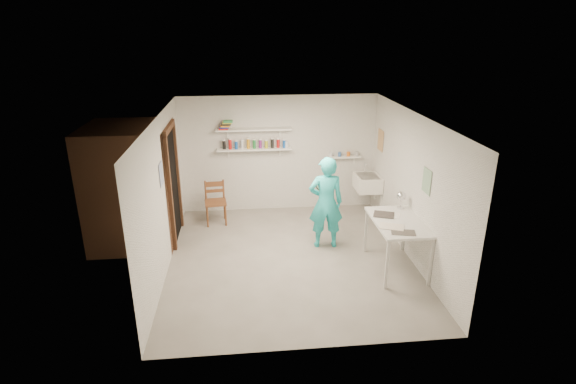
{
  "coord_description": "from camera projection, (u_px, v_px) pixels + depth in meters",
  "views": [
    {
      "loc": [
        -0.73,
        -6.64,
        3.69
      ],
      "look_at": [
        0.0,
        0.4,
        1.05
      ],
      "focal_mm": 28.0,
      "sensor_mm": 36.0,
      "label": 1
    }
  ],
  "objects": [
    {
      "name": "corridor_box",
      "position": [
        132.0,
        185.0,
        7.9
      ],
      "size": [
        1.4,
        1.5,
        2.1
      ],
      "primitive_type": "cube",
      "color": "brown",
      "rests_on": "ground"
    },
    {
      "name": "door_jamb_far",
      "position": [
        178.0,
        177.0,
        8.45
      ],
      "size": [
        0.06,
        0.1,
        2.0
      ],
      "primitive_type": "cube",
      "color": "brown",
      "rests_on": "ground"
    },
    {
      "name": "wall_right",
      "position": [
        413.0,
        187.0,
        7.32
      ],
      "size": [
        0.02,
        4.5,
        2.4
      ],
      "primitive_type": "cube",
      "color": "silver",
      "rests_on": "ground"
    },
    {
      "name": "door_jamb_near",
      "position": [
        170.0,
        196.0,
        7.52
      ],
      "size": [
        0.06,
        0.1,
        2.0
      ],
      "primitive_type": "cube",
      "color": "brown",
      "rests_on": "ground"
    },
    {
      "name": "poster_right_b",
      "position": [
        427.0,
        181.0,
        6.7
      ],
      "size": [
        0.01,
        0.3,
        0.38
      ],
      "primitive_type": "cube",
      "color": "#3F724C",
      "rests_on": "wall_right"
    },
    {
      "name": "floor",
      "position": [
        290.0,
        259.0,
        7.55
      ],
      "size": [
        4.0,
        4.5,
        0.02
      ],
      "primitive_type": "cube",
      "color": "slate",
      "rests_on": "ground"
    },
    {
      "name": "ceiling",
      "position": [
        291.0,
        116.0,
        6.71
      ],
      "size": [
        4.0,
        4.5,
        0.02
      ],
      "primitive_type": "cube",
      "color": "silver",
      "rests_on": "wall_back"
    },
    {
      "name": "man",
      "position": [
        326.0,
        203.0,
        7.71
      ],
      "size": [
        0.61,
        0.41,
        1.64
      ],
      "primitive_type": "imported",
      "rotation": [
        0.0,
        0.0,
        3.11
      ],
      "color": "#27BFC3",
      "rests_on": "ground"
    },
    {
      "name": "ledge_pots",
      "position": [
        344.0,
        154.0,
        9.29
      ],
      "size": [
        0.48,
        0.07,
        0.09
      ],
      "color": "silver",
      "rests_on": "ledge_shelf"
    },
    {
      "name": "papers",
      "position": [
        398.0,
        220.0,
        6.98
      ],
      "size": [
        0.3,
        0.22,
        0.02
      ],
      "color": "silver",
      "rests_on": "work_table"
    },
    {
      "name": "doorway_recess",
      "position": [
        173.0,
        186.0,
        7.99
      ],
      "size": [
        0.02,
        0.9,
        2.0
      ],
      "primitive_type": "cube",
      "color": "black",
      "rests_on": "wall_left"
    },
    {
      "name": "desk_lamp",
      "position": [
        401.0,
        196.0,
        7.39
      ],
      "size": [
        0.16,
        0.16,
        0.16
      ],
      "primitive_type": "sphere",
      "color": "silver",
      "rests_on": "work_table"
    },
    {
      "name": "wooden_chair",
      "position": [
        216.0,
        202.0,
        8.76
      ],
      "size": [
        0.45,
        0.43,
        0.88
      ],
      "primitive_type": "cube",
      "rotation": [
        0.0,
        0.0,
        0.1
      ],
      "color": "brown",
      "rests_on": "ground"
    },
    {
      "name": "poster_right_a",
      "position": [
        381.0,
        140.0,
        8.88
      ],
      "size": [
        0.01,
        0.34,
        0.42
      ],
      "primitive_type": "cube",
      "color": "#995933",
      "rests_on": "wall_right"
    },
    {
      "name": "belfast_sink",
      "position": [
        367.0,
        183.0,
        9.06
      ],
      "size": [
        0.48,
        0.6,
        0.3
      ],
      "primitive_type": "cube",
      "color": "white",
      "rests_on": "wall_right"
    },
    {
      "name": "door_lintel",
      "position": [
        169.0,
        128.0,
        7.62
      ],
      "size": [
        0.06,
        1.05,
        0.1
      ],
      "primitive_type": "cube",
      "color": "brown",
      "rests_on": "wall_left"
    },
    {
      "name": "shelf_lower",
      "position": [
        254.0,
        149.0,
        9.01
      ],
      "size": [
        1.5,
        0.22,
        0.03
      ],
      "primitive_type": "cube",
      "color": "white",
      "rests_on": "wall_back"
    },
    {
      "name": "poster_left",
      "position": [
        161.0,
        174.0,
        6.86
      ],
      "size": [
        0.01,
        0.28,
        0.36
      ],
      "primitive_type": "cube",
      "color": "#334C7F",
      "rests_on": "wall_left"
    },
    {
      "name": "wall_left",
      "position": [
        162.0,
        197.0,
        6.94
      ],
      "size": [
        0.02,
        4.5,
        2.4
      ],
      "primitive_type": "cube",
      "color": "silver",
      "rests_on": "ground"
    },
    {
      "name": "wall_clock",
      "position": [
        324.0,
        184.0,
        7.82
      ],
      "size": [
        0.3,
        0.04,
        0.29
      ],
      "primitive_type": "cylinder",
      "rotation": [
        1.57,
        0.0,
        -0.03
      ],
      "color": "#CFB28D",
      "rests_on": "man"
    },
    {
      "name": "ledge_shelf",
      "position": [
        344.0,
        157.0,
        9.31
      ],
      "size": [
        0.7,
        0.14,
        0.03
      ],
      "primitive_type": "cube",
      "color": "white",
      "rests_on": "wall_back"
    },
    {
      "name": "book_stack",
      "position": [
        226.0,
        125.0,
        8.79
      ],
      "size": [
        0.28,
        0.14,
        0.17
      ],
      "color": "red",
      "rests_on": "shelf_upper"
    },
    {
      "name": "spray_cans",
      "position": [
        254.0,
        144.0,
        8.98
      ],
      "size": [
        1.34,
        0.06,
        0.17
      ],
      "color": "black",
      "rests_on": "shelf_lower"
    },
    {
      "name": "work_table",
      "position": [
        396.0,
        245.0,
        7.13
      ],
      "size": [
        0.74,
        1.24,
        0.83
      ],
      "primitive_type": "cube",
      "color": "silver",
      "rests_on": "ground"
    },
    {
      "name": "wall_front",
      "position": [
        312.0,
        262.0,
        5.02
      ],
      "size": [
        4.0,
        0.02,
        2.4
      ],
      "primitive_type": "cube",
      "color": "silver",
      "rests_on": "ground"
    },
    {
      "name": "wall_back",
      "position": [
        279.0,
        154.0,
        9.24
      ],
      "size": [
        4.0,
        0.02,
        2.4
      ],
      "primitive_type": "cube",
      "color": "silver",
      "rests_on": "ground"
    },
    {
      "name": "shelf_upper",
      "position": [
        254.0,
        129.0,
        8.87
      ],
      "size": [
        1.5,
        0.22,
        0.03
      ],
      "primitive_type": "cube",
      "color": "white",
      "rests_on": "wall_back"
    }
  ]
}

